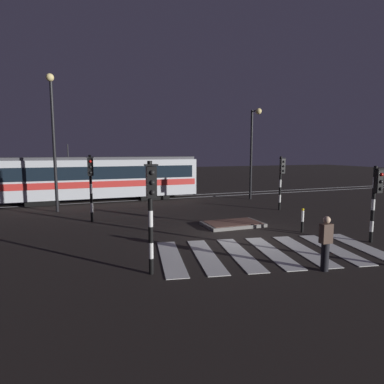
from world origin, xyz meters
TOP-DOWN VIEW (x-y plane):
  - ground_plane at (0.00, 0.00)m, footprint 120.00×120.00m
  - rail_near at (0.00, 11.78)m, footprint 80.00×0.12m
  - rail_far at (0.00, 13.22)m, footprint 80.00×0.12m
  - crosswalk_zebra at (-0.00, -2.51)m, footprint 8.66×5.30m
  - traffic_island at (0.65, 1.80)m, footprint 2.86×1.75m
  - traffic_light_corner_near_left at (-4.61, -3.14)m, footprint 0.36×0.42m
  - traffic_light_corner_near_right at (4.51, -2.88)m, footprint 0.36×0.42m
  - traffic_light_corner_far_left at (-5.80, 5.12)m, footprint 0.36×0.42m
  - traffic_light_corner_far_right at (5.45, 4.60)m, footprint 0.36×0.42m
  - street_lamp_trackside_right at (6.13, 9.14)m, footprint 0.44×1.21m
  - street_lamp_trackside_left at (-7.59, 8.65)m, footprint 0.44×1.21m
  - tram at (-4.72, 12.50)m, footprint 14.41×2.58m
  - pedestrian_waiting_at_kerb at (0.44, -4.66)m, footprint 0.36×0.24m
  - bollard_island_edge at (2.99, -0.48)m, footprint 0.12×0.12m

SIDE VIEW (x-z plane):
  - ground_plane at x=0.00m, z-range 0.00..0.00m
  - crosswalk_zebra at x=0.00m, z-range 0.00..0.02m
  - rail_near at x=0.00m, z-range 0.00..0.03m
  - rail_far at x=0.00m, z-range 0.00..0.03m
  - traffic_island at x=0.65m, z-range 0.00..0.18m
  - bollard_island_edge at x=2.99m, z-range 0.00..1.11m
  - pedestrian_waiting_at_kerb at x=0.44m, z-range 0.02..1.73m
  - tram at x=-4.72m, z-range -0.33..3.82m
  - traffic_light_corner_near_right at x=4.51m, z-range 0.49..3.58m
  - traffic_light_corner_far_right at x=5.45m, z-range 0.54..3.89m
  - traffic_light_corner_near_left at x=-4.61m, z-range 0.54..3.92m
  - traffic_light_corner_far_left at x=-5.80m, z-range 0.55..4.02m
  - street_lamp_trackside_right at x=6.13m, z-range 0.94..7.68m
  - street_lamp_trackside_left at x=-7.59m, z-range 1.00..8.93m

